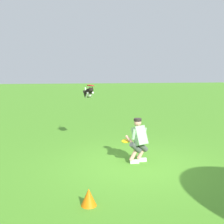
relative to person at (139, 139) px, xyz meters
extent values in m
plane|color=#4B8F27|center=(0.13, 0.27, -0.70)|extent=(60.00, 60.00, 0.00)
cube|color=silver|center=(-0.12, -0.07, -0.65)|extent=(0.26, 0.10, 0.10)
cylinder|color=tan|center=(-0.10, -0.11, -0.46)|extent=(0.32, 0.25, 0.37)
cylinder|color=#454C47|center=(-0.11, -0.05, -0.23)|extent=(0.43, 0.33, 0.37)
cube|color=silver|center=(0.12, 0.07, -0.65)|extent=(0.26, 0.10, 0.10)
cylinder|color=tan|center=(0.15, 0.02, -0.46)|extent=(0.32, 0.25, 0.37)
cylinder|color=#454C47|center=(0.10, 0.06, -0.23)|extent=(0.43, 0.33, 0.37)
cube|color=#8AB486|center=(-0.02, 0.03, 0.11)|extent=(0.49, 0.52, 0.58)
cylinder|color=#8AB486|center=(-0.18, -0.08, 0.17)|extent=(0.16, 0.15, 0.29)
cylinder|color=#8AB486|center=(0.17, 0.11, 0.17)|extent=(0.16, 0.15, 0.29)
cylinder|color=tan|center=(0.28, -0.05, -0.01)|extent=(0.21, 0.29, 0.19)
cylinder|color=tan|center=(-0.18, -0.13, 0.01)|extent=(0.17, 0.14, 0.27)
sphere|color=tan|center=(0.03, -0.06, 0.47)|extent=(0.21, 0.21, 0.21)
cylinder|color=black|center=(0.03, -0.06, 0.56)|extent=(0.22, 0.22, 0.07)
cylinder|color=black|center=(0.08, -0.14, 0.53)|extent=(0.12, 0.12, 0.02)
ellipsoid|color=black|center=(1.40, -2.35, 1.09)|extent=(0.43, 0.72, 0.49)
ellipsoid|color=white|center=(1.37, -2.19, 1.06)|extent=(0.15, 0.20, 0.17)
sphere|color=black|center=(1.31, -1.95, 1.24)|extent=(0.17, 0.17, 0.17)
cone|color=black|center=(1.29, -1.87, 1.22)|extent=(0.11, 0.11, 0.09)
cone|color=black|center=(1.37, -1.96, 1.32)|extent=(0.06, 0.06, 0.07)
cone|color=black|center=(1.26, -1.99, 1.32)|extent=(0.06, 0.06, 0.07)
cylinder|color=white|center=(1.45, -2.15, 1.05)|extent=(0.14, 0.32, 0.25)
cylinder|color=white|center=(1.28, -2.19, 1.05)|extent=(0.14, 0.32, 0.25)
cylinder|color=black|center=(1.53, -2.51, 1.05)|extent=(0.14, 0.32, 0.25)
cylinder|color=black|center=(1.36, -2.55, 1.05)|extent=(0.14, 0.32, 0.25)
cylinder|color=white|center=(1.49, -2.73, 1.14)|extent=(0.09, 0.21, 0.23)
cylinder|color=red|center=(1.33, -1.99, 1.39)|extent=(0.33, 0.33, 0.10)
cylinder|color=yellow|center=(0.36, -0.15, -0.09)|extent=(0.36, 0.36, 0.07)
cone|color=orange|center=(1.49, 2.55, -0.51)|extent=(0.33, 0.33, 0.37)
camera|label=1|loc=(1.56, 8.45, 2.28)|focal=49.12mm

